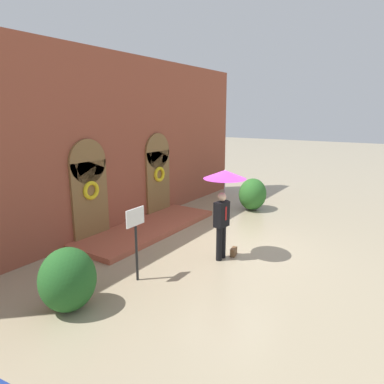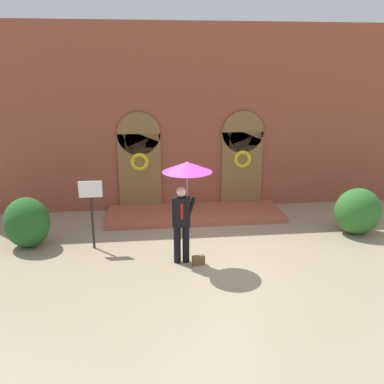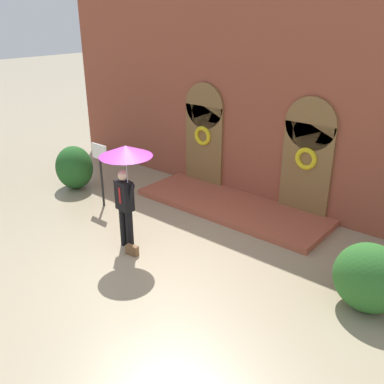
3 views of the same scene
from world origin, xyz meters
name	(u,v)px [view 1 (image 1 of 3)]	position (x,y,z in m)	size (l,w,h in m)	color
ground_plane	(232,250)	(0.00, 0.00, 0.00)	(80.00, 80.00, 0.00)	tan
building_facade	(121,147)	(0.00, 4.15, 2.68)	(14.00, 2.30, 5.60)	brown
person_with_umbrella	(224,188)	(-0.59, 0.00, 1.91)	(1.10, 1.10, 2.36)	black
handbag	(234,252)	(-0.32, -0.20, 0.11)	(0.28, 0.12, 0.22)	brown
sign_post	(136,232)	(-2.78, 1.05, 1.16)	(0.56, 0.06, 1.72)	black
shrub_left	(68,279)	(-4.40, 1.35, 0.63)	(1.11, 1.05, 1.27)	#235B23
shrub_right	(253,194)	(4.16, 1.21, 0.63)	(1.24, 1.05, 1.25)	#2D6B28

